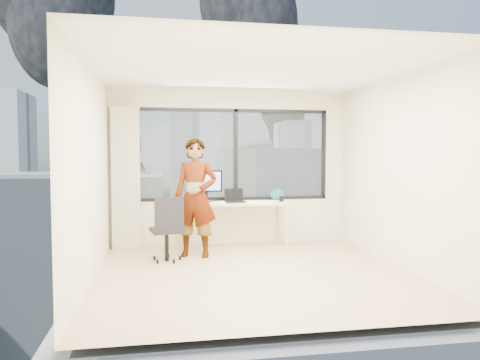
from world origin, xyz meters
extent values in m
cube|color=#D2B388|center=(0.00, 0.00, 0.00)|extent=(4.00, 4.00, 0.01)
cube|color=white|center=(0.00, 0.00, 2.60)|extent=(4.00, 4.00, 0.01)
cube|color=#F2E9BB|center=(0.00, -2.00, 1.30)|extent=(4.00, 0.01, 2.60)
cube|color=#F2E9BB|center=(-2.00, 0.00, 1.30)|extent=(0.01, 4.00, 2.60)
cube|color=#F2E9BB|center=(2.00, 0.00, 1.30)|extent=(0.01, 4.00, 2.60)
cube|color=beige|center=(-1.72, 1.88, 1.15)|extent=(0.45, 0.14, 2.30)
cube|color=beige|center=(0.00, 1.66, 0.38)|extent=(1.80, 0.60, 0.75)
imported|color=#2D2D33|center=(-0.65, 1.10, 0.89)|extent=(0.75, 0.61, 1.77)
cube|color=white|center=(-0.62, 1.87, 0.79)|extent=(0.35, 0.31, 0.08)
cube|color=black|center=(0.02, 1.59, 0.76)|extent=(0.11, 0.07, 0.01)
cylinder|color=black|center=(0.80, 1.60, 0.80)|extent=(0.09, 0.09, 0.10)
ellipsoid|color=#0D4C50|center=(0.80, 1.87, 0.85)|extent=(0.28, 0.19, 0.20)
cube|color=#515B3D|center=(0.00, 120.00, -14.00)|extent=(400.00, 400.00, 0.04)
cube|color=beige|center=(-9.00, 30.00, -7.00)|extent=(16.00, 12.00, 14.00)
cube|color=beige|center=(12.00, 38.00, -6.00)|extent=(14.00, 13.00, 16.00)
cube|color=silver|center=(8.00, 120.00, 1.00)|extent=(13.00, 13.00, 30.00)
cube|color=silver|center=(45.00, 140.00, -1.00)|extent=(15.00, 15.00, 26.00)
ellipsoid|color=slate|center=(100.00, 320.00, -14.00)|extent=(300.00, 220.00, 96.00)
camera|label=1|loc=(-1.17, -5.67, 1.54)|focal=34.09mm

